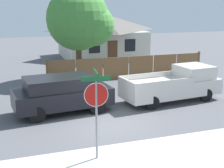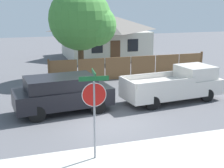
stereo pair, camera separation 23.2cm
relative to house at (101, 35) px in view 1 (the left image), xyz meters
The scene contains 8 objects.
ground_plane 18.11m from the house, 105.64° to the right, with size 80.00×80.00×0.00m, color #56565B.
sidewalk_strip 21.58m from the house, 103.05° to the right, with size 36.00×3.20×0.01m.
wooden_fence 9.51m from the house, 94.75° to the right, with size 11.48×0.12×1.63m.
house is the anchor object (origin of this frame).
oak_tree 9.44m from the house, 114.82° to the right, with size 4.49×4.28×6.24m.
red_suv 16.52m from the house, 113.14° to the right, with size 4.75×2.44×1.76m.
orange_pickup 15.18m from the house, 91.49° to the right, with size 5.53×2.45×1.83m.
stop_sign 21.06m from the house, 107.05° to the right, with size 0.96×0.86×3.01m.
Camera 1 is at (-3.90, -12.07, 5.01)m, focal length 50.00 mm.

